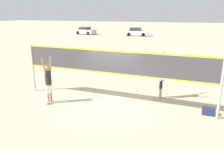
% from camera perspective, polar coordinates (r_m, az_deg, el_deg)
% --- Properties ---
extents(ground_plane, '(200.00, 200.00, 0.00)m').
position_cam_1_polar(ground_plane, '(10.34, 0.00, -7.27)').
color(ground_plane, beige).
extents(volleyball_net, '(9.08, 0.10, 2.47)m').
position_cam_1_polar(volleyball_net, '(9.79, 0.00, 2.48)').
color(volleyball_net, beige).
rests_on(volleyball_net, ground_plane).
extents(player_spiker, '(0.28, 0.71, 2.18)m').
position_cam_1_polar(player_spiker, '(10.34, -16.32, -1.14)').
color(player_spiker, tan).
rests_on(player_spiker, ground_plane).
extents(player_blocker, '(0.28, 0.73, 2.29)m').
position_cam_1_polar(player_blocker, '(10.69, 12.83, 0.00)').
color(player_blocker, tan).
rests_on(player_blocker, ground_plane).
extents(volleyball, '(0.23, 0.23, 0.23)m').
position_cam_1_polar(volleyball, '(10.54, -16.61, -6.84)').
color(volleyball, white).
rests_on(volleyball, ground_plane).
extents(gear_bag, '(0.50, 0.33, 0.29)m').
position_cam_1_polar(gear_bag, '(9.95, 23.88, -8.76)').
color(gear_bag, navy).
rests_on(gear_bag, ground_plane).
extents(parked_car_near, '(4.41, 2.47, 1.43)m').
position_cam_1_polar(parked_car_near, '(44.79, -6.96, 11.21)').
color(parked_car_near, '#B7B7BC').
rests_on(parked_car_near, ground_plane).
extents(parked_car_mid, '(4.44, 2.15, 1.51)m').
position_cam_1_polar(parked_car_mid, '(41.51, 6.43, 10.91)').
color(parked_car_mid, silver).
rests_on(parked_car_mid, ground_plane).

